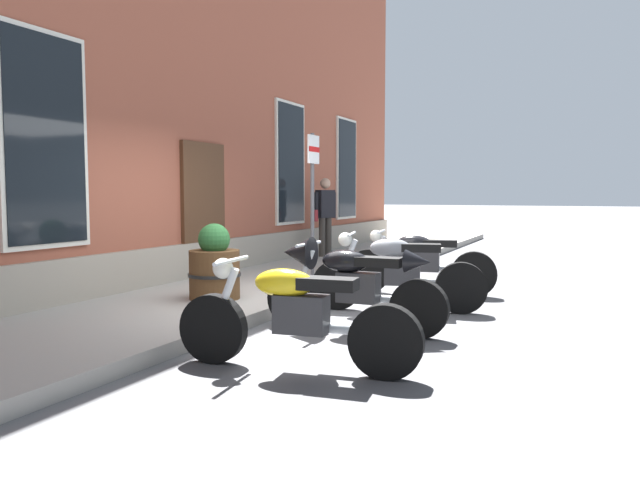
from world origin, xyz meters
The scene contains 10 objects.
ground_plane centered at (0.00, 0.00, 0.00)m, with size 140.00×140.00×0.00m, color #4C4C4F.
sidewalk centered at (0.00, 1.21, 0.08)m, with size 27.25×2.42×0.15m, color gray.
lane_stripe centered at (0.00, -3.20, 0.00)m, with size 27.25×0.12×0.01m, color silver.
motorcycle_yellow_naked centered at (-2.13, -1.15, 0.47)m, with size 0.62×2.14×0.93m.
motorcycle_black_sport centered at (-0.62, -1.01, 0.55)m, with size 0.62×2.03×1.01m.
motorcycle_grey_naked centered at (0.65, -1.16, 0.49)m, with size 0.79×2.14×0.99m.
motorcycle_black_naked centered at (2.02, -1.07, 0.48)m, with size 0.69×2.16×0.94m.
pedestrian_dark_jacket centered at (5.04, 1.82, 1.08)m, with size 0.64×0.35×1.65m.
parking_sign centered at (1.98, 0.64, 1.62)m, with size 0.36×0.07×2.26m.
barrel_planter centered at (-0.26, 0.95, 0.55)m, with size 0.66×0.66×0.96m.
Camera 1 is at (-6.52, -3.44, 1.48)m, focal length 33.72 mm.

